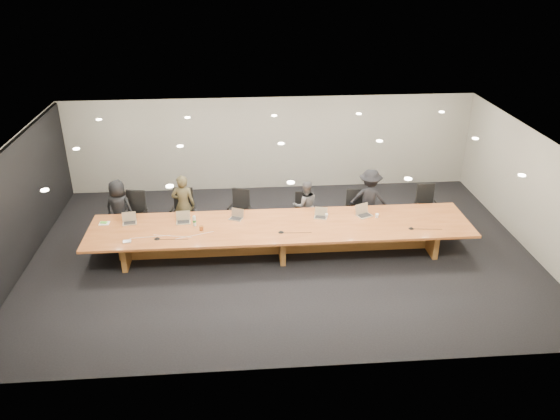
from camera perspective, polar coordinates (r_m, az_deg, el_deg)
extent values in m
plane|color=black|center=(13.23, 0.10, -4.47)|extent=(12.00, 12.00, 0.00)
cube|color=#B6B1A5|center=(16.29, -1.04, 6.94)|extent=(12.00, 0.02, 2.80)
cube|color=black|center=(13.52, -25.87, 0.00)|extent=(0.08, 7.84, 2.74)
cube|color=brown|center=(12.88, 0.11, -1.70)|extent=(9.00, 1.80, 0.06)
cube|color=brown|center=(13.05, 0.10, -3.16)|extent=(7.65, 0.15, 0.69)
cube|color=brown|center=(13.29, -15.59, -3.64)|extent=(0.12, 1.26, 0.69)
cube|color=brown|center=(13.05, 0.10, -3.16)|extent=(0.12, 1.26, 0.69)
cube|color=brown|center=(13.79, 15.21, -2.48)|extent=(0.12, 1.26, 0.69)
imported|color=black|center=(14.25, -16.46, 0.15)|extent=(0.84, 0.67, 1.51)
imported|color=#39331F|center=(13.96, -10.05, 0.53)|extent=(0.61, 0.43, 1.60)
imported|color=#4C4C4E|center=(14.02, 2.66, 0.47)|extent=(0.70, 0.57, 1.35)
imported|color=black|center=(14.28, 9.34, 1.18)|extent=(1.17, 0.90, 1.60)
cylinder|color=silver|center=(12.94, -8.93, -1.15)|extent=(0.09, 0.09, 0.24)
cylinder|color=brown|center=(12.74, -8.23, -1.89)|extent=(0.11, 0.11, 0.11)
cone|color=silver|center=(13.25, 4.88, -0.59)|extent=(0.10, 0.10, 0.09)
cone|color=white|center=(13.40, 10.10, -0.59)|extent=(0.10, 0.10, 0.10)
cube|color=white|center=(13.58, -17.88, -1.33)|extent=(0.24, 0.19, 0.01)
cube|color=#5ECC36|center=(13.59, -17.94, -1.24)|extent=(0.17, 0.12, 0.02)
cube|color=silver|center=(12.60, -15.70, -3.19)|extent=(0.19, 0.15, 0.03)
cone|color=black|center=(12.56, -12.73, -2.90)|extent=(0.18, 0.18, 0.03)
cone|color=black|center=(12.53, 0.11, -2.29)|extent=(0.18, 0.18, 0.03)
cone|color=black|center=(13.06, 13.56, -1.85)|extent=(0.14, 0.14, 0.03)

